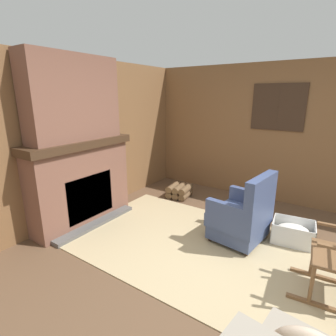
{
  "coord_description": "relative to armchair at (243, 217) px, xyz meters",
  "views": [
    {
      "loc": [
        0.84,
        -2.36,
        1.9
      ],
      "look_at": [
        -1.16,
        0.6,
        0.9
      ],
      "focal_mm": 28.0,
      "sensor_mm": 36.0,
      "label": 1
    }
  ],
  "objects": [
    {
      "name": "wood_panel_wall_back",
      "position": [
        0.11,
        1.75,
        0.89
      ],
      "size": [
        5.65,
        0.09,
        2.45
      ],
      "color": "brown",
      "rests_on": "ground"
    },
    {
      "name": "armchair",
      "position": [
        0.0,
        0.0,
        0.0
      ],
      "size": [
        0.72,
        0.79,
        0.95
      ],
      "rotation": [
        0.0,
        0.0,
        3.02
      ],
      "color": "#3D4C75",
      "rests_on": "ground"
    },
    {
      "name": "oil_lamp_vase",
      "position": [
        -2.26,
        -1.21,
        1.03
      ],
      "size": [
        0.09,
        0.09,
        0.3
      ],
      "color": "#B24C42",
      "rests_on": "fireplace_hearth"
    },
    {
      "name": "chimney_breast",
      "position": [
        -2.22,
        -0.8,
        1.5
      ],
      "size": [
        0.35,
        1.38,
        1.15
      ],
      "color": "brown",
      "rests_on": "fireplace_hearth"
    },
    {
      "name": "firewood_stack",
      "position": [
        -1.51,
        0.87,
        -0.23
      ],
      "size": [
        0.45,
        0.47,
        0.24
      ],
      "rotation": [
        0.0,
        0.0,
        0.13
      ],
      "color": "brown",
      "rests_on": "ground"
    },
    {
      "name": "area_rug",
      "position": [
        -0.38,
        -0.45,
        -0.35
      ],
      "size": [
        3.45,
        2.09,
        0.01
      ],
      "color": "tan",
      "rests_on": "ground"
    },
    {
      "name": "fireplace_hearth",
      "position": [
        -2.21,
        -0.8,
        0.28
      ],
      "size": [
        0.6,
        1.66,
        1.28
      ],
      "color": "brown",
      "rests_on": "ground"
    },
    {
      "name": "wood_panel_wall_left",
      "position": [
        -2.44,
        -0.8,
        0.87
      ],
      "size": [
        0.06,
        5.65,
        2.45
      ],
      "color": "brown",
      "rests_on": "ground"
    },
    {
      "name": "laundry_basket",
      "position": [
        0.58,
        0.35,
        -0.21
      ],
      "size": [
        0.55,
        0.45,
        0.29
      ],
      "rotation": [
        0.0,
        0.0,
        0.12
      ],
      "color": "white",
      "rests_on": "ground"
    },
    {
      "name": "ground_plane",
      "position": [
        0.11,
        -0.8,
        -0.35
      ],
      "size": [
        14.0,
        14.0,
        0.0
      ],
      "primitive_type": "plane",
      "color": "brown"
    },
    {
      "name": "storage_case",
      "position": [
        -2.26,
        -0.68,
        0.98
      ],
      "size": [
        0.15,
        0.24,
        0.12
      ],
      "color": "gray",
      "rests_on": "fireplace_hearth"
    }
  ]
}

